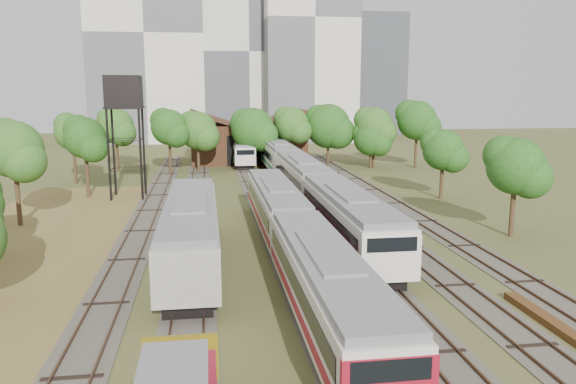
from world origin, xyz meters
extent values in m
plane|color=#475123|center=(0.00, 0.00, 0.00)|extent=(240.00, 240.00, 0.00)
cube|color=brown|center=(-18.00, 8.00, 0.02)|extent=(14.00, 60.00, 0.04)
cube|color=#4C473D|center=(-12.00, 25.00, 0.03)|extent=(2.60, 80.00, 0.06)
cube|color=#472D1E|center=(-12.72, 25.00, 0.12)|extent=(0.08, 80.00, 0.14)
cube|color=#472D1E|center=(-11.28, 25.00, 0.12)|extent=(0.08, 80.00, 0.14)
cube|color=#4C473D|center=(-8.00, 25.00, 0.03)|extent=(2.60, 80.00, 0.06)
cube|color=#472D1E|center=(-8.72, 25.00, 0.12)|extent=(0.08, 80.00, 0.14)
cube|color=#472D1E|center=(-7.28, 25.00, 0.12)|extent=(0.08, 80.00, 0.14)
cube|color=#4C473D|center=(-2.00, 25.00, 0.03)|extent=(2.60, 80.00, 0.06)
cube|color=#472D1E|center=(-2.72, 25.00, 0.12)|extent=(0.08, 80.00, 0.14)
cube|color=#472D1E|center=(-1.28, 25.00, 0.12)|extent=(0.08, 80.00, 0.14)
cube|color=#4C473D|center=(2.00, 25.00, 0.03)|extent=(2.60, 80.00, 0.06)
cube|color=#472D1E|center=(1.28, 25.00, 0.12)|extent=(0.08, 80.00, 0.14)
cube|color=#472D1E|center=(2.72, 25.00, 0.12)|extent=(0.08, 80.00, 0.14)
cube|color=#4C473D|center=(6.00, 25.00, 0.03)|extent=(2.60, 80.00, 0.06)
cube|color=#472D1E|center=(5.28, 25.00, 0.12)|extent=(0.08, 80.00, 0.14)
cube|color=#472D1E|center=(6.72, 25.00, 0.12)|extent=(0.08, 80.00, 0.14)
cube|color=#4C473D|center=(10.00, 25.00, 0.03)|extent=(2.60, 80.00, 0.06)
cube|color=#472D1E|center=(9.28, 25.00, 0.12)|extent=(0.08, 80.00, 0.14)
cube|color=#472D1E|center=(10.72, 25.00, 0.12)|extent=(0.08, 80.00, 0.14)
cube|color=black|center=(-2.00, -1.24, 0.39)|extent=(2.12, 15.64, 0.77)
cube|color=silver|center=(-2.00, -1.24, 1.98)|extent=(2.80, 17.00, 2.41)
cube|color=black|center=(-2.00, -1.24, 2.27)|extent=(2.86, 15.64, 0.82)
cube|color=slate|center=(-2.00, -1.24, 3.36)|extent=(2.58, 16.66, 0.35)
cube|color=maroon|center=(-2.00, -1.24, 1.30)|extent=(2.86, 16.66, 0.43)
cube|color=black|center=(-2.00, 16.26, 0.39)|extent=(2.12, 15.64, 0.77)
cube|color=silver|center=(-2.00, 16.26, 1.98)|extent=(2.80, 17.00, 2.41)
cube|color=black|center=(-2.00, 16.26, 2.27)|extent=(2.86, 15.64, 0.82)
cube|color=slate|center=(-2.00, 16.26, 3.36)|extent=(2.58, 16.66, 0.35)
cube|color=maroon|center=(-2.00, 16.26, 1.30)|extent=(2.86, 16.66, 0.43)
cube|color=black|center=(2.00, 10.53, 0.42)|extent=(2.31, 15.64, 0.84)
cube|color=silver|center=(2.00, 10.53, 2.15)|extent=(3.04, 17.00, 2.62)
cube|color=black|center=(2.00, 10.53, 2.47)|extent=(3.10, 15.64, 0.89)
cube|color=slate|center=(2.00, 10.53, 3.65)|extent=(2.80, 16.66, 0.38)
cube|color=#19643A|center=(2.00, 10.53, 1.42)|extent=(3.10, 16.66, 0.47)
cube|color=silver|center=(2.00, 2.08, 2.02)|extent=(3.08, 0.25, 2.36)
cube|color=black|center=(2.00, 28.03, 0.42)|extent=(2.31, 15.64, 0.84)
cube|color=silver|center=(2.00, 28.03, 2.15)|extent=(3.04, 17.00, 2.62)
cube|color=black|center=(2.00, 28.03, 2.47)|extent=(3.10, 15.64, 0.89)
cube|color=slate|center=(2.00, 28.03, 3.65)|extent=(2.80, 16.66, 0.38)
cube|color=#19643A|center=(2.00, 28.03, 1.42)|extent=(3.10, 16.66, 0.47)
cube|color=black|center=(2.00, 45.53, 0.42)|extent=(2.31, 15.64, 0.84)
cube|color=silver|center=(2.00, 45.53, 2.15)|extent=(3.04, 17.00, 2.62)
cube|color=black|center=(2.00, 45.53, 2.47)|extent=(3.10, 15.64, 0.89)
cube|color=slate|center=(2.00, 45.53, 3.65)|extent=(2.80, 16.66, 0.38)
cube|color=#19643A|center=(2.00, 45.53, 1.42)|extent=(3.10, 16.66, 0.47)
cube|color=black|center=(-2.00, 56.00, 0.37)|extent=(2.02, 14.72, 0.74)
cube|color=silver|center=(-2.00, 56.00, 1.89)|extent=(2.67, 16.00, 2.30)
cube|color=black|center=(-2.00, 56.00, 2.16)|extent=(2.73, 14.72, 0.78)
cube|color=slate|center=(-2.00, 56.00, 3.20)|extent=(2.45, 15.68, 0.33)
cube|color=#19643A|center=(-2.00, 56.00, 1.24)|extent=(2.73, 15.68, 0.41)
cube|color=silver|center=(-2.00, 48.05, 1.77)|extent=(2.71, 0.25, 2.07)
cube|color=gold|center=(-8.00, -6.05, 1.48)|extent=(2.50, 0.20, 1.66)
cube|color=slate|center=(-8.00, -10.00, 3.05)|extent=(1.85, 3.60, 0.18)
cube|color=black|center=(-8.00, 8.98, 0.42)|extent=(2.33, 16.56, 0.85)
cube|color=gray|center=(-8.00, 8.98, 2.17)|extent=(3.07, 18.00, 2.65)
cube|color=black|center=(-8.00, 8.98, 2.49)|extent=(3.13, 16.56, 0.90)
cube|color=slate|center=(-8.00, 8.98, 3.69)|extent=(2.83, 17.64, 0.38)
cylinder|color=black|center=(-16.00, 30.17, 4.30)|extent=(0.21, 0.21, 8.60)
cylinder|color=black|center=(-13.10, 30.17, 4.30)|extent=(0.21, 0.21, 8.60)
cylinder|color=black|center=(-16.00, 33.07, 4.30)|extent=(0.21, 0.21, 8.60)
cylinder|color=black|center=(-13.10, 33.07, 4.30)|extent=(0.21, 0.21, 8.60)
cube|color=black|center=(-14.55, 31.62, 8.70)|extent=(3.39, 3.39, 0.20)
cube|color=black|center=(-14.55, 31.62, 10.25)|extent=(3.22, 3.22, 2.90)
cube|color=brown|center=(8.00, -3.62, 0.16)|extent=(0.64, 9.63, 0.32)
cube|color=brown|center=(8.20, 18.86, 0.15)|extent=(0.57, 9.17, 0.30)
cube|color=#381F14|center=(-1.00, 58.00, 2.75)|extent=(16.00, 11.00, 5.50)
cube|color=#381F14|center=(-5.00, 58.00, 6.10)|extent=(8.45, 11.55, 2.96)
cube|color=#381F14|center=(3.00, 58.00, 6.10)|extent=(8.45, 11.55, 2.96)
cube|color=black|center=(-1.00, 52.55, 2.20)|extent=(6.40, 0.15, 4.12)
cylinder|color=#382616|center=(-21.36, 20.95, 2.33)|extent=(0.36, 0.36, 4.66)
sphere|color=#154913|center=(-21.36, 20.95, 5.93)|extent=(4.35, 4.35, 4.35)
cylinder|color=#382616|center=(-18.51, 32.50, 2.28)|extent=(0.36, 0.36, 4.56)
sphere|color=#154913|center=(-18.51, 32.50, 5.80)|extent=(3.99, 3.99, 3.99)
cylinder|color=#382616|center=(-21.59, 41.32, 2.25)|extent=(0.36, 0.36, 4.49)
sphere|color=#154913|center=(-21.59, 41.32, 5.72)|extent=(3.97, 3.97, 3.97)
cylinder|color=#382616|center=(-18.45, 51.23, 2.27)|extent=(0.36, 0.36, 4.53)
sphere|color=#154913|center=(-18.45, 51.23, 5.77)|extent=(4.62, 4.62, 4.62)
cylinder|color=#382616|center=(-11.47, 47.16, 2.29)|extent=(0.36, 0.36, 4.58)
sphere|color=#154913|center=(-11.47, 47.16, 5.83)|extent=(4.43, 4.43, 4.43)
cylinder|color=#382616|center=(-8.00, 48.60, 2.08)|extent=(0.36, 0.36, 4.17)
sphere|color=#154913|center=(-8.00, 48.60, 5.31)|extent=(4.84, 4.84, 4.84)
cylinder|color=#382616|center=(-0.84, 50.04, 2.07)|extent=(0.36, 0.36, 4.14)
sphere|color=#154913|center=(-0.84, 50.04, 5.27)|extent=(5.66, 5.66, 5.66)
cylinder|color=#382616|center=(4.52, 51.24, 2.28)|extent=(0.36, 0.36, 4.55)
sphere|color=#154913|center=(4.52, 51.24, 5.79)|extent=(4.59, 4.59, 4.59)
cylinder|color=#382616|center=(9.62, 51.66, 2.16)|extent=(0.36, 0.36, 4.31)
sphere|color=#154913|center=(9.62, 51.66, 5.49)|extent=(6.06, 6.06, 6.06)
cylinder|color=#382616|center=(15.31, 48.95, 2.21)|extent=(0.36, 0.36, 4.42)
sphere|color=#154913|center=(15.31, 48.95, 5.63)|extent=(4.99, 4.99, 4.99)
cylinder|color=#382616|center=(20.97, 48.21, 2.50)|extent=(0.36, 0.36, 5.00)
sphere|color=#154913|center=(20.97, 48.21, 6.36)|extent=(5.24, 5.24, 5.24)
cylinder|color=#382616|center=(14.49, 12.51, 2.00)|extent=(0.36, 0.36, 3.99)
sphere|color=#154913|center=(14.49, 12.51, 5.08)|extent=(4.02, 4.02, 4.02)
cylinder|color=#382616|center=(15.35, 26.71, 1.87)|extent=(0.36, 0.36, 3.73)
sphere|color=#154913|center=(15.35, 26.71, 4.75)|extent=(3.93, 3.93, 3.93)
cylinder|color=#382616|center=(14.79, 48.63, 1.58)|extent=(0.36, 0.36, 3.16)
sphere|color=#154913|center=(14.79, 48.63, 4.02)|extent=(4.65, 4.65, 4.65)
cube|color=beige|center=(-18.00, 95.00, 21.00)|extent=(22.00, 16.00, 42.00)
cube|color=beige|center=(2.00, 100.00, 18.00)|extent=(20.00, 18.00, 36.00)
cube|color=beige|center=(14.00, 92.00, 24.00)|extent=(18.00, 16.00, 48.00)
cube|color=#3F4146|center=(34.00, 110.00, 14.00)|extent=(12.00, 12.00, 28.00)
camera|label=1|loc=(-6.97, -23.79, 10.32)|focal=35.00mm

